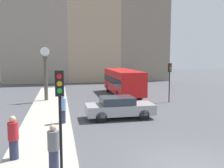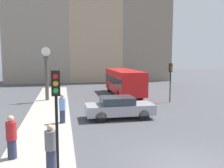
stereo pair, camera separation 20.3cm
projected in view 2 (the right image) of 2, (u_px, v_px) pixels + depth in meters
The scene contains 11 objects.
ground_plane at pixel (184, 165), 9.40m from camera, with size 120.00×120.00×0.00m, color #47474C.
sidewalk_corner at pixel (50, 110), 18.67m from camera, with size 2.85×25.20×0.14m, color #A39E93.
building_row at pixel (92, 33), 39.30m from camera, with size 25.47×5.00×18.66m.
sedan_car at pixel (119, 107), 16.35m from camera, with size 4.43×1.86×1.43m.
bus_distant at pixel (124, 81), 25.70m from camera, with size 2.43×8.21×2.60m.
traffic_light_near at pixel (56, 104), 7.45m from camera, with size 0.26×0.24×3.55m.
traffic_light_far at pixel (170, 74), 21.71m from camera, with size 0.26×0.24×3.43m.
street_clock at pixel (47, 74), 22.05m from camera, with size 0.89×0.41×4.75m.
pedestrian_red_top at pixel (12, 137), 9.61m from camera, with size 0.40×0.40×1.71m.
pedestrian_grey_jacket at pixel (51, 148), 8.66m from camera, with size 0.40×0.40×1.63m.
pedestrian_blue_stripe at pixel (62, 108), 14.69m from camera, with size 0.38×0.38×1.74m.
Camera 2 is at (-4.40, -8.29, 4.14)m, focal length 40.00 mm.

